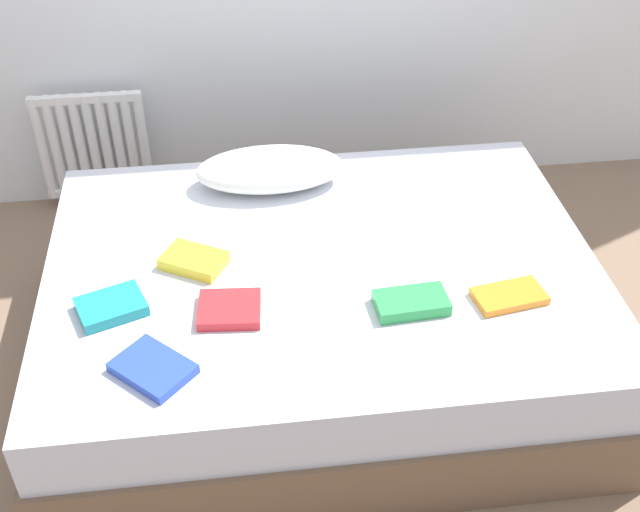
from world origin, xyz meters
The scene contains 10 objects.
ground_plane centered at (0.00, 0.00, 0.00)m, with size 8.00×8.00×0.00m, color #7F6651.
bed centered at (0.00, 0.00, 0.25)m, with size 2.00×1.50×0.50m.
radiator centered at (-0.94, 1.20, 0.35)m, with size 0.51×0.04×0.53m.
pillow centered at (-0.14, 0.52, 0.57)m, with size 0.59×0.30×0.14m, color white.
textbook_orange centered at (0.60, -0.29, 0.51)m, with size 0.24×0.13×0.03m, color orange.
textbook_yellow centered at (-0.45, 0.03, 0.52)m, with size 0.22×0.14×0.04m, color yellow.
textbook_green centered at (0.26, -0.29, 0.52)m, with size 0.24×0.13×0.04m, color green.
textbook_blue centered at (-0.58, -0.48, 0.52)m, with size 0.23×0.17×0.03m, color #2847B7.
textbook_teal centered at (-0.72, -0.18, 0.52)m, with size 0.21×0.16×0.04m, color teal.
textbook_red centered at (-0.34, -0.24, 0.52)m, with size 0.20×0.18×0.03m, color red.
Camera 1 is at (-0.29, -2.25, 2.28)m, focal length 45.33 mm.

